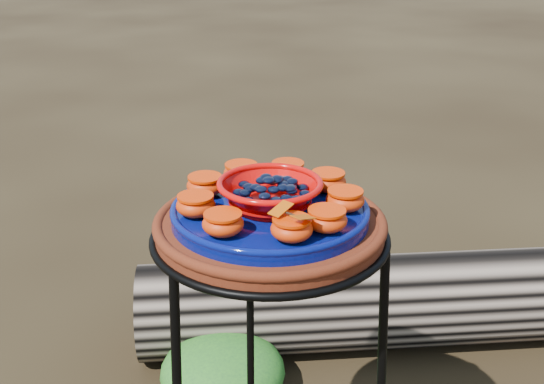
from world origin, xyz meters
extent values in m
cylinder|color=#53170A|center=(0.00, 0.00, 0.72)|extent=(0.38, 0.38, 0.03)
cylinder|color=#050736|center=(0.00, 0.00, 0.74)|extent=(0.33, 0.33, 0.02)
ellipsoid|color=#C13E0C|center=(0.01, -0.12, 0.77)|extent=(0.06, 0.06, 0.04)
ellipsoid|color=#C13E0C|center=(0.07, -0.10, 0.77)|extent=(0.06, 0.06, 0.04)
ellipsoid|color=#C13E0C|center=(0.12, -0.04, 0.77)|extent=(0.06, 0.06, 0.04)
ellipsoid|color=#C13E0C|center=(0.11, 0.05, 0.77)|extent=(0.06, 0.06, 0.04)
ellipsoid|color=#C13E0C|center=(0.06, 0.11, 0.77)|extent=(0.06, 0.06, 0.04)
ellipsoid|color=#C13E0C|center=(-0.03, 0.12, 0.77)|extent=(0.06, 0.06, 0.04)
ellipsoid|color=#C13E0C|center=(-0.10, 0.07, 0.77)|extent=(0.06, 0.06, 0.04)
ellipsoid|color=#C13E0C|center=(-0.12, -0.01, 0.77)|extent=(0.06, 0.06, 0.04)
ellipsoid|color=#C13E0C|center=(-0.09, -0.08, 0.77)|extent=(0.06, 0.06, 0.04)
ellipsoid|color=#1E501E|center=(-0.03, 0.46, 0.08)|extent=(0.33, 0.33, 0.17)
camera|label=1|loc=(-0.21, -1.01, 1.21)|focal=45.00mm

